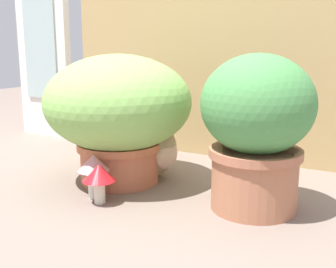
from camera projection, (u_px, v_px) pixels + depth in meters
The scene contains 8 objects.
ground_plane at pixel (135, 189), 1.38m from camera, with size 6.00×6.00×0.00m, color #77665C.
cardboard_backdrop at pixel (204, 61), 1.74m from camera, with size 1.27×0.03×0.79m, color tan.
window_panel_white at pixel (44, 50), 2.11m from camera, with size 0.32×0.05×0.87m.
grass_planter at pixel (118, 110), 1.41m from camera, with size 0.49×0.49×0.44m.
leafy_planter at pixel (257, 126), 1.17m from camera, with size 0.32×0.32×0.44m.
cat at pixel (149, 143), 1.49m from camera, with size 0.37×0.23×0.32m.
mushroom_ornament_pink at pixel (93, 167), 1.28m from camera, with size 0.10×0.10×0.14m.
mushroom_ornament_red at pixel (99, 175), 1.24m from camera, with size 0.10×0.10×0.12m.
Camera 1 is at (0.73, -1.09, 0.46)m, focal length 44.94 mm.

